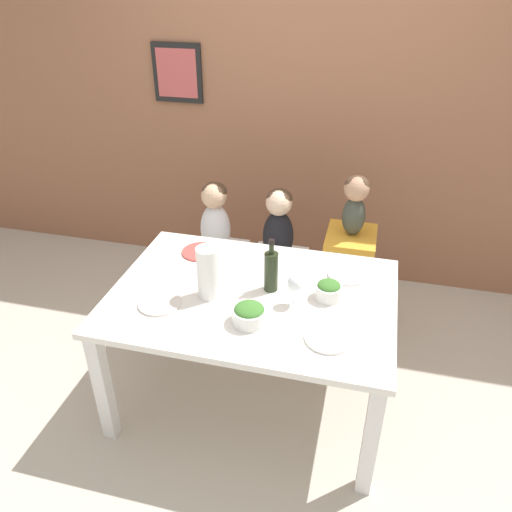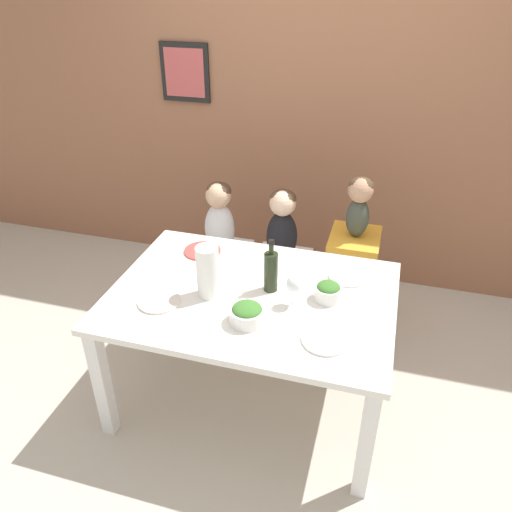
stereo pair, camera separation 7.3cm
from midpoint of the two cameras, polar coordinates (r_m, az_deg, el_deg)
name	(u,v)px [view 1 (the left image)]	position (r m, az deg, el deg)	size (l,w,h in m)	color
ground_plane	(253,394)	(3.05, -1.08, -15.51)	(14.00, 14.00, 0.00)	#BCB2A3
wall_back	(305,101)	(3.67, 5.02, 17.24)	(10.00, 0.09, 2.70)	#8E5B42
dining_table	(252,308)	(2.63, -1.22, -5.94)	(1.45, 1.03, 0.73)	white
chair_far_left	(217,260)	(3.53, -5.07, -0.49)	(0.37, 0.44, 0.45)	silver
chair_far_center	(277,268)	(3.43, 1.83, -1.42)	(0.37, 0.44, 0.45)	silver
chair_right_highchair	(349,255)	(3.29, 9.98, 0.09)	(0.31, 0.37, 0.71)	silver
person_child_left	(215,216)	(3.37, -5.33, 4.52)	(0.20, 0.19, 0.51)	silver
person_child_center	(278,224)	(3.26, 1.94, 3.71)	(0.20, 0.19, 0.51)	black
person_baby_right	(355,200)	(3.11, 10.63, 6.25)	(0.15, 0.16, 0.39)	#3D4238
wine_bottle	(271,270)	(2.54, 0.91, -1.64)	(0.07, 0.07, 0.29)	#232D19
paper_towel_roll	(208,273)	(2.50, -6.31, -1.91)	(0.11, 0.11, 0.28)	white
wine_glass_near	(295,284)	(2.44, 3.58, -3.26)	(0.07, 0.07, 0.17)	white
salad_bowl_large	(249,314)	(2.36, -1.68, -6.61)	(0.17, 0.17, 0.10)	white
salad_bowl_small	(329,290)	(2.54, 7.48, -3.87)	(0.14, 0.14, 0.10)	white
dinner_plate_front_left	(160,303)	(2.55, -11.77, -5.30)	(0.22, 0.22, 0.01)	silver
dinner_plate_back_left	(200,252)	(2.94, -7.10, 0.47)	(0.22, 0.22, 0.01)	#D14C47
dinner_plate_back_right	(347,274)	(2.75, 9.64, -2.11)	(0.22, 0.22, 0.01)	silver
dinner_plate_front_right	(328,339)	(2.30, 7.32, -9.37)	(0.22, 0.22, 0.01)	silver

